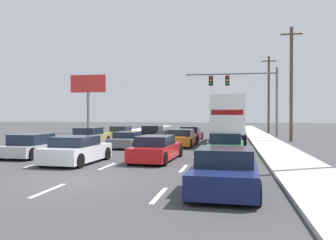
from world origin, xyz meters
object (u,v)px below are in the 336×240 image
(car_orange, at_px, (181,138))
(car_red, at_px, (157,149))
(car_black, at_px, (152,133))
(car_gray, at_px, (128,140))
(utility_pole_far, at_px, (269,94))
(box_truck, at_px, (230,117))
(utility_pole_mid, at_px, (291,83))
(car_maroon, at_px, (190,134))
(car_green, at_px, (226,146))
(car_tan, at_px, (88,137))
(car_white, at_px, (76,151))
(roadside_billboard, at_px, (88,91))
(car_yellow, at_px, (122,133))
(car_navy, at_px, (225,172))
(car_silver, at_px, (34,146))
(traffic_signal_mast, at_px, (238,86))

(car_orange, bearing_deg, car_red, -90.28)
(car_black, height_order, car_gray, car_black)
(car_orange, distance_m, utility_pole_far, 22.09)
(box_truck, relative_size, utility_pole_mid, 0.97)
(car_maroon, height_order, box_truck, box_truck)
(car_red, relative_size, car_green, 1.12)
(car_tan, distance_m, utility_pole_mid, 17.53)
(car_black, bearing_deg, box_truck, -26.35)
(car_gray, distance_m, utility_pole_mid, 15.21)
(car_white, xyz_separation_m, car_green, (6.89, 3.36, 0.02))
(utility_pole_mid, bearing_deg, car_maroon, -179.70)
(car_tan, relative_size, utility_pole_mid, 0.45)
(car_tan, xyz_separation_m, car_white, (3.32, -9.09, -0.01))
(car_gray, height_order, car_orange, car_orange)
(car_gray, xyz_separation_m, car_maroon, (3.42, 7.98, 0.03))
(car_gray, bearing_deg, roadside_billboard, 120.77)
(car_maroon, xyz_separation_m, box_truck, (3.50, -3.40, 1.55))
(car_tan, relative_size, box_truck, 0.47)
(car_black, xyz_separation_m, utility_pole_far, (11.76, 13.90, 4.38))
(car_yellow, bearing_deg, utility_pole_far, 41.05)
(car_maroon, relative_size, utility_pole_mid, 0.44)
(car_red, xyz_separation_m, roadside_billboard, (-14.09, 24.24, 4.74))
(car_yellow, height_order, car_maroon, car_maroon)
(car_gray, xyz_separation_m, car_navy, (6.90, -12.80, 0.06))
(roadside_billboard, bearing_deg, car_navy, -60.22)
(car_yellow, xyz_separation_m, car_tan, (-0.06, -7.75, 0.05))
(car_gray, height_order, car_green, car_green)
(car_yellow, relative_size, car_red, 0.94)
(car_yellow, relative_size, box_truck, 0.47)
(car_yellow, relative_size, utility_pole_far, 0.46)
(car_tan, relative_size, car_silver, 1.00)
(utility_pole_mid, bearing_deg, car_white, -127.37)
(car_red, distance_m, car_navy, 7.33)
(car_tan, height_order, traffic_signal_mast, traffic_signal_mast)
(car_silver, height_order, car_navy, car_navy)
(car_green, bearing_deg, car_black, 118.70)
(utility_pole_mid, bearing_deg, car_tan, -156.12)
(car_green, bearing_deg, roadside_billboard, 127.84)
(car_orange, xyz_separation_m, traffic_signal_mast, (4.22, 9.63, 4.55))
(car_white, bearing_deg, car_black, 90.11)
(car_maroon, height_order, car_red, car_red)
(car_red, height_order, roadside_billboard, roadside_billboard)
(traffic_signal_mast, bearing_deg, utility_pole_mid, -38.61)
(car_silver, relative_size, car_red, 0.92)
(car_tan, xyz_separation_m, car_black, (3.29, 6.91, -0.02))
(car_yellow, distance_m, car_orange, 9.77)
(car_white, xyz_separation_m, roadside_billboard, (-10.57, 25.84, 4.72))
(car_tan, bearing_deg, utility_pole_far, 54.12)
(car_white, bearing_deg, car_green, 25.99)
(car_yellow, relative_size, roadside_billboard, 0.61)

